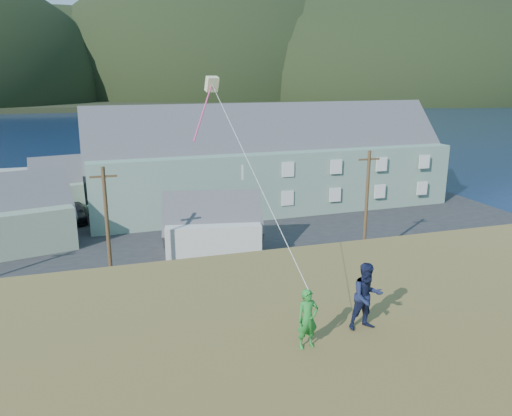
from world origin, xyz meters
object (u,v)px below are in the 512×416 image
Objects in this scene: kite_flyer_green at (308,319)px; kite_flyer_navy at (367,297)px; lodge at (270,160)px; shed_white at (213,226)px; shed_palegreen_far at (85,184)px; shed_palegreen_near at (4,216)px; wharf at (80,177)px.

kite_flyer_green is 0.83× the size of kite_flyer_navy.
lodge reaches higher than shed_white.
lodge is at bearing 64.96° from shed_white.
kite_flyer_navy is (8.15, -43.01, 5.46)m from shed_palegreen_far.
kite_flyer_navy reaches higher than shed_white.
lodge reaches higher than kite_flyer_green.
shed_palegreen_near is 1.36× the size of shed_white.
shed_palegreen_near is at bearing -128.38° from shed_palegreen_far.
shed_palegreen_far is at bearing 101.10° from kite_flyer_navy.
lodge is 20.87× the size of kite_flyer_navy.
shed_white is (15.46, -5.96, -0.46)m from shed_palegreen_near.
shed_palegreen_near reaches higher than wharf.
lodge is 25.03× the size of kite_flyer_green.
lodge reaches higher than shed_palegreen_near.
kite_flyer_green reaches higher than shed_palegreen_far.
shed_palegreen_far is (-18.62, 4.66, -2.37)m from lodge.
shed_palegreen_near is at bearing 106.73° from kite_flyer_green.
kite_flyer_navy is at bearing -81.06° from wharf.
shed_white is 26.90m from kite_flyer_green.
wharf is 0.70× the size of lodge.
wharf is 60.16m from kite_flyer_navy.
kite_flyer_navy reaches higher than wharf.
kite_flyer_green reaches higher than shed_white.
wharf is 35.01m from shed_white.
kite_flyer_green is (6.35, -43.41, 5.31)m from shed_palegreen_far.
kite_flyer_green reaches higher than shed_palegreen_near.
kite_flyer_navy is (9.27, -58.95, 7.64)m from wharf.
shed_palegreen_far is at bearing 129.42° from shed_white.
shed_palegreen_far is at bearing 94.31° from kite_flyer_green.
wharf is 27.79m from shed_palegreen_near.
wharf is 2.33× the size of shed_palegreen_far.
kite_flyer_navy is at bearing 8.51° from kite_flyer_green.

